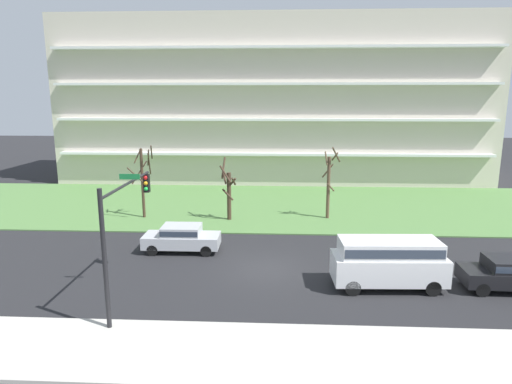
{
  "coord_description": "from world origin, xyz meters",
  "views": [
    {
      "loc": [
        0.6,
        -21.98,
        8.85
      ],
      "look_at": [
        -0.85,
        6.0,
        2.86
      ],
      "focal_mm": 31.15,
      "sensor_mm": 36.0,
      "label": 1
    }
  ],
  "objects": [
    {
      "name": "sedan_black_center_right",
      "position": [
        11.43,
        -2.0,
        0.87
      ],
      "size": [
        4.43,
        1.89,
        1.57
      ],
      "rotation": [
        0.0,
        0.0,
        -0.02
      ],
      "color": "black",
      "rests_on": "ground"
    },
    {
      "name": "van_white_center_left",
      "position": [
        5.8,
        -2.0,
        1.4
      ],
      "size": [
        5.28,
        2.22,
        2.36
      ],
      "rotation": [
        0.0,
        0.0,
        0.04
      ],
      "color": "white",
      "rests_on": "ground"
    },
    {
      "name": "ground",
      "position": [
        0.0,
        0.0,
        0.0
      ],
      "size": [
        160.0,
        160.0,
        0.0
      ],
      "primitive_type": "plane",
      "color": "#232326"
    },
    {
      "name": "grass_lawn_strip",
      "position": [
        0.0,
        14.0,
        0.04
      ],
      "size": [
        80.0,
        16.0,
        0.08
      ],
      "primitive_type": "cube",
      "color": "#547F42",
      "rests_on": "ground"
    },
    {
      "name": "sidewalk_curb_near",
      "position": [
        0.0,
        -8.0,
        0.07
      ],
      "size": [
        80.0,
        4.0,
        0.15
      ],
      "primitive_type": "cube",
      "color": "#BCB7AD",
      "rests_on": "ground"
    },
    {
      "name": "apartment_building",
      "position": [
        0.0,
        28.15,
        8.42
      ],
      "size": [
        44.39,
        13.26,
        16.85
      ],
      "color": "beige",
      "rests_on": "ground"
    },
    {
      "name": "tree_left",
      "position": [
        -3.01,
        9.28,
        2.16
      ],
      "size": [
        1.23,
        1.23,
        4.64
      ],
      "color": "#423023",
      "rests_on": "ground"
    },
    {
      "name": "tree_far_left",
      "position": [
        -9.36,
        9.63,
        3.04
      ],
      "size": [
        1.91,
        1.91,
        5.52
      ],
      "color": "#423023",
      "rests_on": "ground"
    },
    {
      "name": "sedan_silver_near_left",
      "position": [
        -5.01,
        2.5,
        0.87
      ],
      "size": [
        4.42,
        1.84,
        1.57
      ],
      "rotation": [
        0.0,
        0.0,
        3.15
      ],
      "color": "#B7BABF",
      "rests_on": "ground"
    },
    {
      "name": "tree_center",
      "position": [
        4.28,
        10.08,
        2.68
      ],
      "size": [
        1.31,
        1.43,
        5.45
      ],
      "color": "brown",
      "rests_on": "ground"
    },
    {
      "name": "traffic_signal_mast",
      "position": [
        -5.88,
        -4.39,
        3.92
      ],
      "size": [
        0.9,
        6.08,
        5.63
      ],
      "color": "black",
      "rests_on": "ground"
    }
  ]
}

